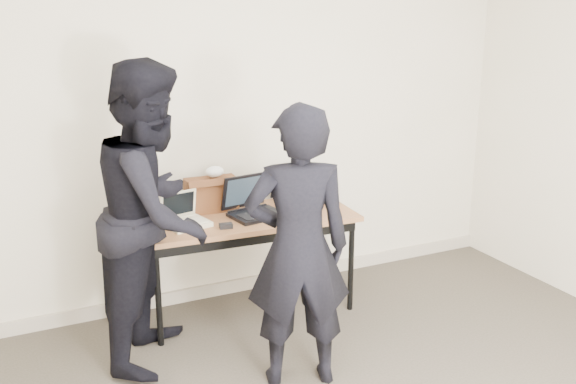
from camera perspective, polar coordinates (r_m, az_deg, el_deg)
room at (r=2.74m, az=12.65°, el=-0.66°), size 4.60×4.60×2.80m
desk at (r=4.49m, az=-3.63°, el=-2.89°), size 1.54×0.74×0.72m
laptop_beige at (r=4.33m, az=-9.12°, el=-2.37°), size 0.31×0.31×0.21m
laptop_center at (r=4.49m, az=-3.16°, el=-1.26°), size 0.40×0.39×0.27m
laptop_right at (r=4.81m, az=1.15°, el=-0.09°), size 0.43×0.42×0.26m
leather_satchel at (r=4.58m, az=-6.82°, el=-0.14°), size 0.37×0.19×0.25m
tissue at (r=4.55m, az=-6.54°, el=1.81°), size 0.15×0.12×0.08m
equipment_box at (r=4.87m, az=2.39°, el=0.32°), size 0.27×0.23×0.15m
power_brick at (r=4.24m, az=-5.55°, el=-3.01°), size 0.09×0.07×0.03m
cables at (r=4.47m, az=-2.54°, el=-2.10°), size 1.15×0.37×0.01m
person_typist at (r=3.60m, az=0.90°, el=-5.04°), size 0.69×0.55×1.65m
person_observer at (r=3.94m, az=-11.77°, el=-1.92°), size 1.06×1.13×1.85m
baseboard at (r=5.04m, az=-4.15°, el=-8.19°), size 4.50×0.03×0.10m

